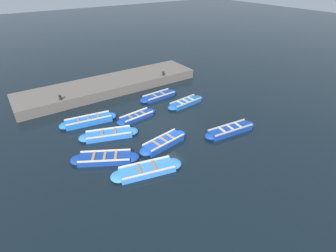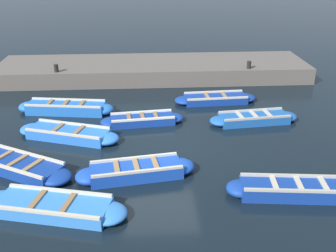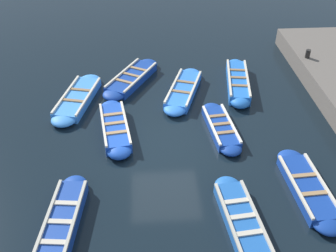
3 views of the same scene
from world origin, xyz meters
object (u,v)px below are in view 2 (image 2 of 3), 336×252
object	(u,v)px
boat_inner_gap	(69,134)
boat_far_corner	(18,166)
boat_near_quay	(136,171)
boat_stern_in	(66,108)
boat_tucked	(254,119)
boat_bow_out	(215,99)
bollard_north	(249,65)
boat_outer_right	(142,120)
boat_mid_row	(53,207)
boat_outer_left	(298,190)
bollard_mid_north	(56,68)

from	to	relation	value
boat_inner_gap	boat_far_corner	bearing A→B (deg)	151.92
boat_near_quay	boat_inner_gap	bearing A→B (deg)	41.60
boat_far_corner	boat_stern_in	bearing A→B (deg)	-8.31
boat_far_corner	boat_stern_in	size ratio (longest dim) A/B	0.94
boat_tucked	boat_bow_out	xyz separation A→B (m)	(2.15, 1.06, -0.01)
boat_bow_out	bollard_north	size ratio (longest dim) A/B	9.89
boat_far_corner	boat_inner_gap	size ratio (longest dim) A/B	0.98
boat_tucked	boat_outer_right	size ratio (longest dim) A/B	1.09
boat_tucked	boat_mid_row	size ratio (longest dim) A/B	0.89
boat_mid_row	boat_outer_left	distance (m)	6.21
boat_outer_left	bollard_north	xyz separation A→B (m)	(9.18, -0.97, 0.75)
bollard_mid_north	boat_bow_out	bearing A→B (deg)	-108.51
boat_mid_row	bollard_north	bearing A→B (deg)	-37.09
boat_inner_gap	bollard_mid_north	distance (m)	5.59
boat_far_corner	boat_near_quay	bearing A→B (deg)	-99.01
boat_outer_right	boat_outer_left	bearing A→B (deg)	-140.52
boat_near_quay	boat_outer_right	xyz separation A→B (m)	(3.67, -0.19, -0.04)
boat_far_corner	boat_inner_gap	world-z (taller)	boat_inner_gap
boat_mid_row	boat_stern_in	size ratio (longest dim) A/B	1.00
boat_bow_out	boat_inner_gap	bearing A→B (deg)	118.85
boat_stern_in	boat_outer_right	distance (m)	3.21
bollard_north	bollard_mid_north	world-z (taller)	same
boat_far_corner	boat_bow_out	world-z (taller)	boat_far_corner
boat_stern_in	boat_outer_left	distance (m)	9.26
boat_tucked	boat_bow_out	world-z (taller)	boat_tucked
boat_inner_gap	bollard_mid_north	world-z (taller)	bollard_mid_north
boat_tucked	boat_mid_row	xyz separation A→B (m)	(-5.03, 6.30, -0.00)
boat_inner_gap	bollard_north	distance (m)	9.25
boat_mid_row	bollard_mid_north	distance (m)	9.67
boat_far_corner	boat_mid_row	bearing A→B (deg)	-145.61
boat_inner_gap	boat_outer_right	xyz separation A→B (m)	(1.06, -2.50, -0.02)
boat_bow_out	boat_far_corner	bearing A→B (deg)	127.60
boat_far_corner	bollard_north	size ratio (longest dim) A/B	10.35
boat_near_quay	bollard_north	bearing A→B (deg)	-32.98
boat_mid_row	boat_far_corner	bearing A→B (deg)	34.39
boat_near_quay	boat_tucked	distance (m)	5.54
boat_tucked	bollard_north	xyz separation A→B (m)	(4.47, -0.88, 0.77)
boat_inner_gap	boat_stern_in	distance (m)	2.32
bollard_mid_north	boat_stern_in	bearing A→B (deg)	-163.89
boat_near_quay	boat_bow_out	distance (m)	6.52
boat_outer_left	boat_outer_right	xyz separation A→B (m)	(4.87, 4.02, -0.03)
boat_far_corner	bollard_mid_north	bearing A→B (deg)	2.00
boat_mid_row	boat_near_quay	bearing A→B (deg)	-52.82
boat_tucked	boat_outer_left	distance (m)	4.71
bollard_north	boat_outer_right	bearing A→B (deg)	130.81
boat_far_corner	boat_outer_left	bearing A→B (deg)	-102.92
boat_stern_in	boat_outer_right	xyz separation A→B (m)	(-1.21, -2.97, -0.05)
boat_near_quay	bollard_mid_north	distance (m)	8.81
boat_near_quay	boat_mid_row	bearing A→B (deg)	127.18
boat_far_corner	boat_outer_left	size ratio (longest dim) A/B	0.96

